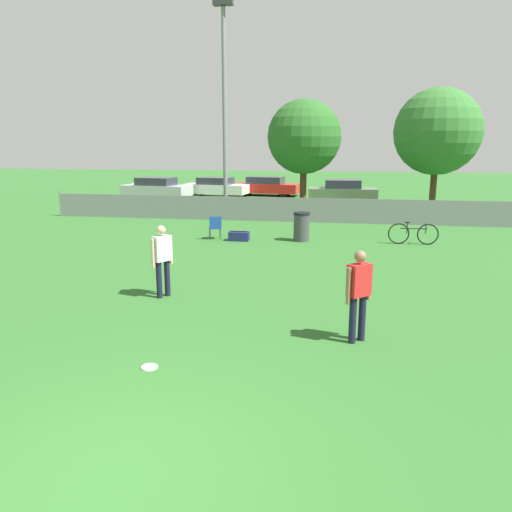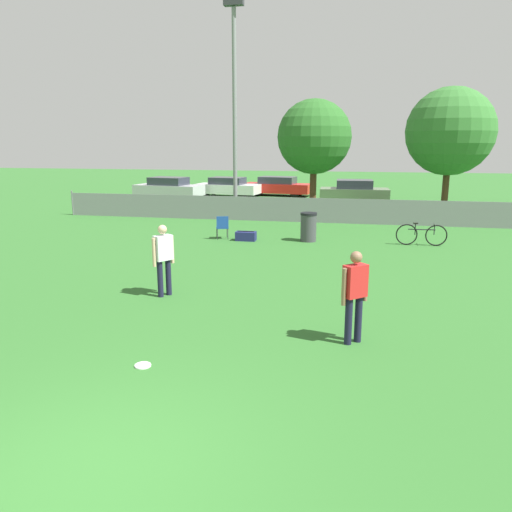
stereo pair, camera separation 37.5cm
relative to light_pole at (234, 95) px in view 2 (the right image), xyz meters
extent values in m
plane|color=#2D6628|center=(3.21, -19.33, -5.68)|extent=(120.00, 120.00, 0.00)
cube|color=gray|center=(3.21, -1.33, -5.13)|extent=(22.38, 0.03, 1.10)
cylinder|color=slate|center=(-7.98, -1.33, -5.08)|extent=(0.07, 0.07, 1.21)
cylinder|color=gray|center=(0.00, 0.00, -0.95)|extent=(0.20, 0.20, 9.45)
cube|color=#333338|center=(0.00, 0.00, 3.97)|extent=(0.90, 0.36, 0.28)
cylinder|color=#4C331E|center=(3.70, 0.67, -4.45)|extent=(0.32, 0.32, 2.47)
sphere|color=#286023|center=(3.70, 0.67, -1.90)|extent=(3.50, 3.50, 3.50)
cylinder|color=#4C331E|center=(10.09, 2.65, -4.45)|extent=(0.32, 0.32, 2.45)
sphere|color=#33702D|center=(10.09, 2.65, -1.64)|extent=(4.23, 4.23, 4.23)
cylinder|color=#191933|center=(1.49, -13.19, -5.25)|extent=(0.13, 0.13, 0.86)
cylinder|color=#191933|center=(1.62, -13.00, -5.25)|extent=(0.13, 0.13, 0.86)
cube|color=silver|center=(1.55, -13.10, -4.53)|extent=(0.42, 0.47, 0.58)
sphere|color=#D8AD8C|center=(1.55, -13.10, -4.11)|extent=(0.21, 0.21, 0.21)
cylinder|color=#D8AD8C|center=(1.41, -13.30, -4.60)|extent=(0.08, 0.08, 0.66)
cylinder|color=#D8AD8C|center=(1.69, -12.89, -4.60)|extent=(0.08, 0.08, 0.66)
cylinder|color=#191933|center=(5.81, -15.16, -5.25)|extent=(0.13, 0.13, 0.86)
cylinder|color=#191933|center=(5.98, -15.00, -5.25)|extent=(0.13, 0.13, 0.86)
cube|color=red|center=(5.90, -15.08, -4.53)|extent=(0.46, 0.44, 0.58)
sphere|color=#8C664C|center=(5.90, -15.08, -4.11)|extent=(0.21, 0.21, 0.21)
cylinder|color=#8C664C|center=(5.72, -15.25, -4.60)|extent=(0.08, 0.08, 0.66)
cylinder|color=#8C664C|center=(6.08, -14.91, -4.60)|extent=(0.08, 0.08, 0.66)
cylinder|color=white|center=(2.63, -16.74, -5.67)|extent=(0.26, 0.26, 0.03)
torus|color=white|center=(2.63, -16.74, -5.67)|extent=(0.27, 0.27, 0.03)
cylinder|color=#333338|center=(1.07, -5.65, -5.48)|extent=(0.02, 0.02, 0.40)
cylinder|color=#333338|center=(0.71, -5.78, -5.48)|extent=(0.02, 0.02, 0.40)
cylinder|color=#333338|center=(1.20, -6.02, -5.48)|extent=(0.02, 0.02, 0.40)
cylinder|color=#333338|center=(0.84, -6.15, -5.48)|extent=(0.02, 0.02, 0.40)
cube|color=navy|center=(0.95, -5.90, -5.27)|extent=(0.56, 0.56, 0.03)
cube|color=navy|center=(1.02, -6.09, -5.03)|extent=(0.42, 0.17, 0.44)
torus|color=black|center=(7.59, -5.76, -5.31)|extent=(0.74, 0.06, 0.74)
torus|color=black|center=(8.58, -5.73, -5.31)|extent=(0.74, 0.06, 0.74)
cylinder|color=black|center=(8.09, -5.74, -5.12)|extent=(0.91, 0.06, 0.04)
cylinder|color=black|center=(7.87, -5.75, -5.12)|extent=(0.03, 0.03, 0.38)
cylinder|color=black|center=(8.50, -5.73, -5.12)|extent=(0.03, 0.03, 0.35)
cube|color=black|center=(7.87, -5.75, -4.91)|extent=(0.16, 0.06, 0.04)
cylinder|color=black|center=(8.50, -5.73, -4.95)|extent=(0.04, 0.44, 0.03)
cylinder|color=#3F3F44|center=(4.15, -5.76, -5.20)|extent=(0.57, 0.57, 0.96)
cylinder|color=black|center=(4.15, -5.76, -4.68)|extent=(0.60, 0.60, 0.08)
cube|color=navy|center=(1.91, -6.10, -5.52)|extent=(0.73, 0.40, 0.33)
cube|color=black|center=(1.91, -6.10, -5.34)|extent=(0.62, 0.04, 0.02)
cylinder|color=black|center=(-4.78, 7.69, -5.38)|extent=(0.62, 0.27, 0.60)
cylinder|color=black|center=(-5.01, 6.15, -5.38)|extent=(0.62, 0.27, 0.60)
cylinder|color=black|center=(-7.48, 8.09, -5.38)|extent=(0.62, 0.27, 0.60)
cylinder|color=black|center=(-7.71, 6.56, -5.38)|extent=(0.62, 0.27, 0.60)
cube|color=#B7B7BC|center=(-6.24, 7.12, -5.17)|extent=(4.62, 2.40, 0.66)
cube|color=#2D333D|center=(-6.24, 7.12, -4.59)|extent=(2.50, 1.88, 0.50)
cylinder|color=black|center=(-1.33, 9.31, -5.36)|extent=(0.66, 0.26, 0.64)
cylinder|color=black|center=(-1.51, 7.87, -5.36)|extent=(0.66, 0.26, 0.64)
cylinder|color=black|center=(-3.93, 9.64, -5.36)|extent=(0.66, 0.26, 0.64)
cylinder|color=black|center=(-4.12, 8.21, -5.36)|extent=(0.66, 0.26, 0.64)
cube|color=white|center=(-2.72, 8.76, -5.16)|extent=(4.41, 2.18, 0.61)
cube|color=#2D333D|center=(-2.72, 8.76, -4.63)|extent=(2.37, 1.73, 0.46)
cylinder|color=black|center=(1.95, 10.53, -5.37)|extent=(0.64, 0.26, 0.63)
cylinder|color=black|center=(1.76, 9.10, -5.37)|extent=(0.64, 0.26, 0.63)
cylinder|color=black|center=(-0.86, 10.89, -5.37)|extent=(0.64, 0.26, 0.63)
cylinder|color=black|center=(-1.04, 9.46, -5.37)|extent=(0.64, 0.26, 0.63)
cube|color=red|center=(0.45, 10.00, -5.17)|extent=(4.74, 2.23, 0.61)
cube|color=#2D333D|center=(0.45, 10.00, -4.63)|extent=(2.54, 1.75, 0.46)
cylinder|color=black|center=(6.82, 7.37, -5.35)|extent=(0.67, 0.20, 0.67)
cylinder|color=black|center=(6.88, 5.79, -5.35)|extent=(0.67, 0.20, 0.67)
cylinder|color=black|center=(4.35, 7.28, -5.35)|extent=(0.67, 0.20, 0.67)
cylinder|color=black|center=(4.41, 5.70, -5.35)|extent=(0.67, 0.20, 0.67)
cube|color=#59724C|center=(5.62, 6.53, -5.13)|extent=(4.05, 1.94, 0.66)
cube|color=#2D333D|center=(5.62, 6.53, -4.55)|extent=(2.13, 1.66, 0.50)
camera|label=1|loc=(5.53, -23.68, -2.20)|focal=35.00mm
camera|label=2|loc=(5.90, -23.61, -2.20)|focal=35.00mm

